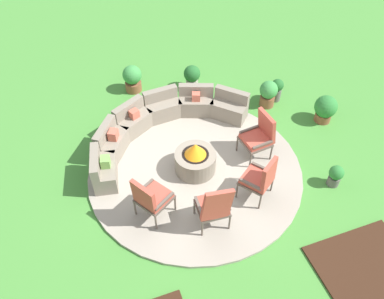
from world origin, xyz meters
TOP-DOWN VIEW (x-y plane):
  - ground_plane at (0.00, 0.00)m, footprint 24.00×24.00m
  - patio_circle at (0.00, 0.00)m, footprint 4.46×4.46m
  - mulch_bed_right at (2.01, -3.05)m, footprint 1.72×1.36m
  - fire_pit at (0.00, 0.00)m, footprint 0.85×0.85m
  - curved_stone_bench at (-0.41, 1.32)m, footprint 3.85×2.19m
  - lounge_chair_front_left at (-1.15, -0.81)m, footprint 0.78×0.78m
  - lounge_chair_front_right at (-0.17, -1.41)m, footprint 0.60×0.57m
  - lounge_chair_back_left at (0.91, -1.07)m, footprint 0.76×0.77m
  - lounge_chair_back_right at (1.41, -0.03)m, footprint 0.66×0.63m
  - potted_plant_0 at (3.41, 0.48)m, footprint 0.53×0.53m
  - potted_plant_1 at (0.92, 2.77)m, footprint 0.43×0.43m
  - potted_plant_2 at (2.52, -1.28)m, footprint 0.30×0.30m
  - potted_plant_3 at (-0.54, 3.18)m, footprint 0.48×0.48m
  - potted_plant_4 at (2.43, 1.45)m, footprint 0.44×0.44m
  - potted_plant_5 at (2.73, 1.57)m, footprint 0.30×0.30m

SIDE VIEW (x-z plane):
  - ground_plane at x=0.00m, z-range 0.00..0.00m
  - mulch_bed_right at x=2.01m, z-range 0.00..0.04m
  - patio_circle at x=0.00m, z-range 0.00..0.06m
  - potted_plant_2 at x=2.52m, z-range 0.03..0.52m
  - potted_plant_5 at x=2.73m, z-range 0.03..0.63m
  - fire_pit at x=0.00m, z-range -0.02..0.70m
  - curved_stone_bench at x=-0.41m, z-range -0.01..0.70m
  - potted_plant_1 at x=0.92m, z-range 0.04..0.69m
  - potted_plant_0 at x=3.41m, z-range 0.02..0.71m
  - potted_plant_4 at x=2.43m, z-range 0.03..0.72m
  - potted_plant_3 at x=-0.54m, z-range 0.02..0.74m
  - lounge_chair_back_left at x=0.91m, z-range 0.09..1.10m
  - lounge_chair_front_left at x=-1.15m, z-range 0.08..1.12m
  - lounge_chair_back_right at x=1.41m, z-range 0.08..1.16m
  - lounge_chair_front_right at x=-0.17m, z-range 0.06..1.21m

